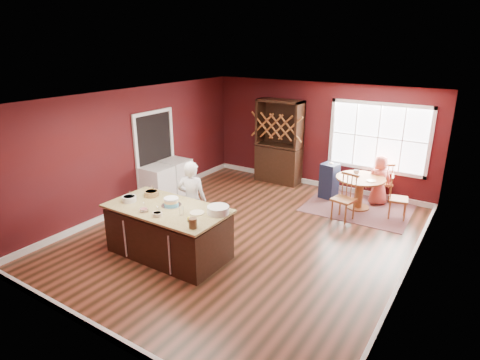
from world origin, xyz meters
name	(u,v)px	position (x,y,z in m)	size (l,w,h in m)	color
room_shell	(247,171)	(0.00, 0.00, 1.35)	(7.00, 7.00, 7.00)	brown
window	(378,137)	(1.50, 3.47, 1.50)	(2.36, 0.10, 1.66)	white
doorway	(155,156)	(-2.97, 0.60, 1.02)	(0.08, 1.26, 2.13)	white
kitchen_island	(169,232)	(-0.77, -1.39, 0.44)	(2.18, 1.14, 0.92)	black
dining_table	(360,186)	(1.44, 2.55, 0.53)	(1.09, 1.09, 0.75)	olive
baker	(192,200)	(-0.85, -0.62, 0.78)	(0.57, 0.37, 1.55)	white
layer_cake	(171,202)	(-0.76, -1.29, 0.99)	(0.36, 0.36, 0.15)	white
bowl_blue	(129,199)	(-1.53, -1.55, 0.97)	(0.26, 0.26, 0.10)	white
bowl_yellow	(151,194)	(-1.38, -1.15, 0.97)	(0.27, 0.27, 0.10)	#AC864B
bowl_pink	(144,210)	(-0.97, -1.74, 0.95)	(0.15, 0.15, 0.06)	white
bowl_olive	(157,214)	(-0.65, -1.74, 0.95)	(0.16, 0.16, 0.06)	beige
drinking_glass	(181,211)	(-0.34, -1.50, 1.00)	(0.08, 0.08, 0.16)	white
dinner_plate	(197,213)	(-0.17, -1.30, 0.93)	(0.25, 0.25, 0.02)	beige
white_tub	(218,210)	(0.13, -1.12, 0.98)	(0.37, 0.37, 0.13)	white
stoneware_crock	(193,223)	(0.12, -1.77, 1.00)	(0.13, 0.13, 0.16)	brown
toy_figurine	(189,219)	(-0.06, -1.64, 0.96)	(0.05, 0.05, 0.09)	yellow
rug	(358,208)	(1.44, 2.55, 0.01)	(2.30, 1.78, 0.01)	brown
chair_east	(399,197)	(2.31, 2.48, 0.48)	(0.40, 0.38, 0.96)	brown
chair_south	(344,198)	(1.35, 1.74, 0.52)	(0.43, 0.41, 1.03)	olive
chair_north	(382,181)	(1.74, 3.30, 0.50)	(0.42, 0.40, 0.99)	brown
seated_woman	(379,180)	(1.73, 3.06, 0.59)	(0.58, 0.38, 1.18)	#CD584C
high_chair	(329,180)	(0.62, 2.80, 0.45)	(0.37, 0.37, 0.91)	#181D3B
toddler	(335,166)	(0.69, 2.90, 0.81)	(0.18, 0.14, 0.26)	#8CA5BF
table_plate	(371,181)	(1.71, 2.43, 0.76)	(0.21, 0.21, 0.02)	beige
table_cup	(356,172)	(1.28, 2.72, 0.80)	(0.13, 0.13, 0.10)	silver
hutch	(279,142)	(-0.99, 3.22, 1.11)	(1.21, 0.51, 2.23)	black
washer	(158,185)	(-2.64, 0.28, 0.45)	(0.62, 0.60, 0.90)	silver
dryer	(176,178)	(-2.64, 0.92, 0.45)	(0.63, 0.61, 0.91)	white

